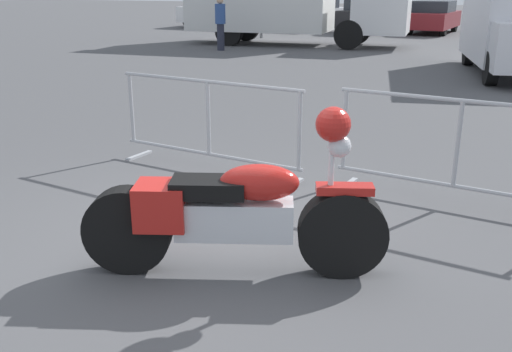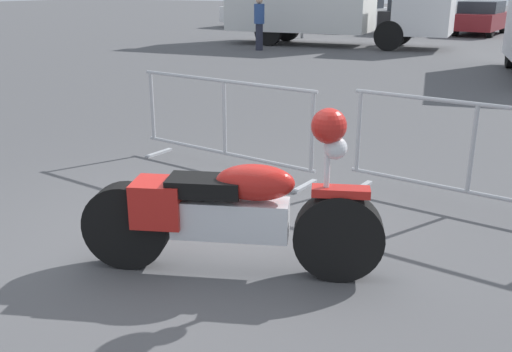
{
  "view_description": "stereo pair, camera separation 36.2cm",
  "coord_description": "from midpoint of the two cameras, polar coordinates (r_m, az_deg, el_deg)",
  "views": [
    {
      "loc": [
        2.23,
        -3.81,
        2.1
      ],
      "look_at": [
        0.5,
        0.09,
        0.65
      ],
      "focal_mm": 40.0,
      "sensor_mm": 36.0,
      "label": 1
    },
    {
      "loc": [
        2.56,
        -3.65,
        2.1
      ],
      "look_at": [
        0.5,
        0.09,
        0.65
      ],
      "focal_mm": 40.0,
      "sensor_mm": 36.0,
      "label": 2
    }
  ],
  "objects": [
    {
      "name": "ground_plane",
      "position": [
        4.91,
        -7.97,
        -6.79
      ],
      "size": [
        120.0,
        120.0,
        0.0
      ],
      "primitive_type": "plane",
      "color": "#4C4C4F"
    },
    {
      "name": "motorcycle",
      "position": [
        4.23,
        -4.67,
        -3.66
      ],
      "size": [
        2.18,
        1.01,
        1.29
      ],
      "rotation": [
        0.0,
        0.0,
        0.38
      ],
      "color": "black",
      "rests_on": "ground"
    },
    {
      "name": "crowd_barrier_near",
      "position": [
        6.62,
        -6.35,
        5.15
      ],
      "size": [
        2.42,
        0.69,
        1.07
      ],
      "rotation": [
        0.0,
        0.0,
        -0.11
      ],
      "color": "#9EA0A5",
      "rests_on": "ground"
    },
    {
      "name": "crowd_barrier_far",
      "position": [
        5.79,
        17.8,
        2.37
      ],
      "size": [
        2.42,
        0.69,
        1.07
      ],
      "rotation": [
        0.0,
        0.0,
        -0.11
      ],
      "color": "#9EA0A5",
      "rests_on": "ground"
    },
    {
      "name": "parked_car_white",
      "position": [
        30.78,
        -4.43,
        16.19
      ],
      "size": [
        2.15,
        4.63,
        1.53
      ],
      "rotation": [
        0.0,
        0.0,
        1.5
      ],
      "color": "white",
      "rests_on": "ground"
    },
    {
      "name": "parked_car_tan",
      "position": [
        29.02,
        -0.06,
        15.92
      ],
      "size": [
        1.9,
        4.1,
        1.36
      ],
      "rotation": [
        0.0,
        0.0,
        1.5
      ],
      "color": "tan",
      "rests_on": "ground"
    },
    {
      "name": "parked_car_silver",
      "position": [
        28.5,
        5.63,
        15.9
      ],
      "size": [
        2.06,
        4.45,
        1.47
      ],
      "rotation": [
        0.0,
        0.0,
        1.5
      ],
      "color": "#B7BABF",
      "rests_on": "ground"
    },
    {
      "name": "parked_car_black",
      "position": [
        27.21,
        10.93,
        15.56
      ],
      "size": [
        2.1,
        4.52,
        1.5
      ],
      "rotation": [
        0.0,
        0.0,
        1.5
      ],
      "color": "black",
      "rests_on": "ground"
    },
    {
      "name": "parked_car_maroon",
      "position": [
        27.1,
        16.97,
        14.98
      ],
      "size": [
        1.94,
        4.19,
        1.39
      ],
      "rotation": [
        0.0,
        0.0,
        1.5
      ],
      "color": "maroon",
      "rests_on": "ground"
    },
    {
      "name": "pedestrian",
      "position": [
        19.23,
        -4.14,
        15.15
      ],
      "size": [
        0.4,
        0.4,
        1.69
      ],
      "rotation": [
        0.0,
        0.0,
        3.35
      ],
      "color": "#262838",
      "rests_on": "ground"
    }
  ]
}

